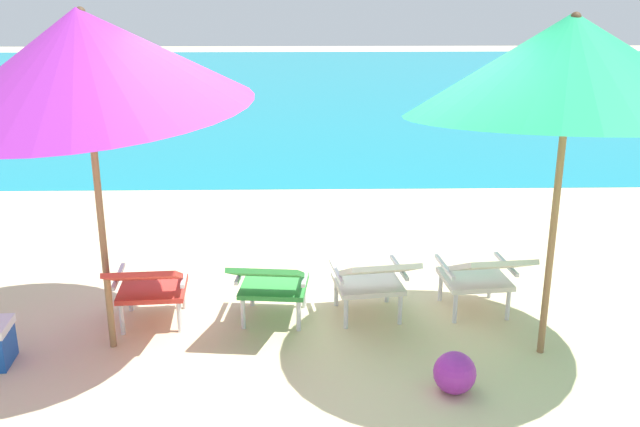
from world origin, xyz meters
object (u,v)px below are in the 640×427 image
at_px(lounge_chair_far_left, 149,284).
at_px(lounge_chair_far_right, 483,273).
at_px(beach_umbrella_right, 571,66).
at_px(beach_ball, 455,373).
at_px(lounge_chair_near_right, 373,277).
at_px(beach_umbrella_left, 85,60).
at_px(lounge_chair_near_left, 271,280).

height_order(lounge_chair_far_left, lounge_chair_far_right, same).
height_order(beach_umbrella_right, beach_ball, beach_umbrella_right).
bearing_deg(lounge_chair_near_right, lounge_chair_far_left, -177.32).
bearing_deg(beach_ball, lounge_chair_near_right, 114.59).
height_order(lounge_chair_far_right, beach_umbrella_left, beach_umbrella_left).
bearing_deg(lounge_chair_far_right, lounge_chair_near_left, -176.29).
bearing_deg(beach_umbrella_left, beach_umbrella_right, -2.79).
bearing_deg(lounge_chair_far_left, beach_umbrella_left, -135.45).
relative_size(lounge_chair_near_right, lounge_chair_far_right, 1.02).
height_order(lounge_chair_far_left, beach_umbrella_left, beach_umbrella_left).
bearing_deg(lounge_chair_near_right, beach_umbrella_left, -170.74).
height_order(beach_umbrella_left, beach_ball, beach_umbrella_left).
bearing_deg(lounge_chair_near_right, beach_ball, -65.41).
bearing_deg(beach_umbrella_left, lounge_chair_far_right, 7.77).
bearing_deg(lounge_chair_near_left, lounge_chair_far_left, -177.55).
distance_m(beach_umbrella_right, beach_ball, 2.16).
height_order(lounge_chair_far_left, beach_ball, lounge_chair_far_left).
bearing_deg(lounge_chair_near_left, beach_ball, -37.40).
xyz_separation_m(lounge_chair_near_right, beach_ball, (0.46, -1.01, -0.26)).
distance_m(lounge_chair_far_left, beach_umbrella_right, 3.42).
bearing_deg(beach_umbrella_left, lounge_chair_far_left, 44.55).
distance_m(lounge_chair_near_right, lounge_chair_far_right, 0.89).
distance_m(lounge_chair_near_left, lounge_chair_near_right, 0.80).
bearing_deg(lounge_chair_far_right, lounge_chair_near_right, -175.60).
xyz_separation_m(lounge_chair_far_right, beach_umbrella_right, (0.33, -0.55, 1.69)).
distance_m(lounge_chair_near_left, beach_umbrella_left, 2.11).
bearing_deg(lounge_chair_near_right, beach_umbrella_right, -21.58).
bearing_deg(lounge_chair_near_left, beach_umbrella_right, -12.28).
relative_size(lounge_chair_near_right, beach_umbrella_left, 0.30).
relative_size(lounge_chair_far_left, lounge_chair_near_right, 0.97).
height_order(lounge_chair_far_left, beach_umbrella_right, beach_umbrella_right).
distance_m(lounge_chair_far_left, beach_umbrella_left, 1.76).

